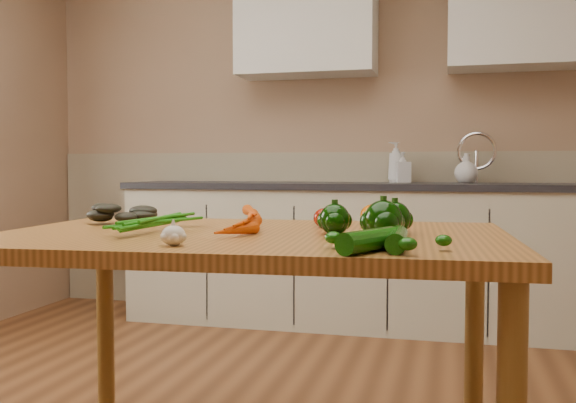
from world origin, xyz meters
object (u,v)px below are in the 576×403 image
(soap_bottle_c, at_px, (466,168))
(zucchini_a, at_px, (397,239))
(garlic_bulb, at_px, (173,236))
(pepper_c, at_px, (383,220))
(leafy_greens, at_px, (124,208))
(tomato_a, at_px, (324,218))
(table, at_px, (251,262))
(zucchini_b, at_px, (369,241))
(pepper_b, at_px, (395,218))
(tomato_c, at_px, (393,219))
(carrot_bunch, at_px, (217,220))
(soap_bottle_a, at_px, (396,162))
(pepper_a, at_px, (335,219))
(soap_bottle_b, at_px, (403,167))
(tomato_b, at_px, (372,216))

(soap_bottle_c, distance_m, zucchini_a, 2.58)
(garlic_bulb, bearing_deg, pepper_c, 28.95)
(leafy_greens, bearing_deg, tomato_a, 1.33)
(table, xyz_separation_m, zucchini_a, (0.45, -0.30, 0.11))
(tomato_a, height_order, zucchini_b, tomato_a)
(leafy_greens, bearing_deg, zucchini_b, -30.81)
(leafy_greens, xyz_separation_m, tomato_a, (0.70, 0.02, -0.02))
(pepper_b, bearing_deg, tomato_c, 97.44)
(tomato_a, xyz_separation_m, zucchini_a, (0.27, -0.50, -0.01))
(table, distance_m, carrot_bunch, 0.16)
(soap_bottle_a, bearing_deg, tomato_c, -25.74)
(garlic_bulb, distance_m, pepper_b, 0.65)
(carrot_bunch, distance_m, pepper_a, 0.35)
(soap_bottle_b, xyz_separation_m, tomato_a, (-0.09, -2.12, -0.16))
(table, distance_m, soap_bottle_a, 2.39)
(pepper_c, height_order, zucchini_a, pepper_c)
(pepper_c, bearing_deg, carrot_bunch, 173.22)
(garlic_bulb, bearing_deg, zucchini_b, 0.45)
(soap_bottle_c, bearing_deg, table, 105.90)
(carrot_bunch, relative_size, zucchini_b, 1.40)
(soap_bottle_a, bearing_deg, tomato_a, -31.59)
(carrot_bunch, distance_m, pepper_c, 0.50)
(leafy_greens, relative_size, tomato_c, 2.72)
(soap_bottle_b, xyz_separation_m, leafy_greens, (-0.79, -2.13, -0.14))
(soap_bottle_c, xyz_separation_m, garlic_bulb, (-0.75, -2.63, -0.16))
(soap_bottle_a, xyz_separation_m, leafy_greens, (-0.75, -2.17, -0.17))
(leafy_greens, relative_size, pepper_b, 2.31)
(soap_bottle_c, bearing_deg, tomato_a, 109.04)
(pepper_c, xyz_separation_m, tomato_a, (-0.22, 0.30, -0.02))
(pepper_a, relative_size, zucchini_a, 0.41)
(pepper_c, bearing_deg, soap_bottle_a, 94.03)
(soap_bottle_b, xyz_separation_m, soap_bottle_c, (0.39, -0.05, -0.01))
(tomato_c, height_order, zucchini_b, tomato_c)
(soap_bottle_b, distance_m, soap_bottle_c, 0.39)
(soap_bottle_a, relative_size, garlic_bulb, 4.34)
(pepper_b, relative_size, pepper_c, 0.89)
(table, distance_m, tomato_c, 0.45)
(table, height_order, pepper_b, pepper_b)
(carrot_bunch, height_order, tomato_c, carrot_bunch)
(carrot_bunch, height_order, leafy_greens, leafy_greens)
(garlic_bulb, height_order, pepper_a, pepper_a)
(carrot_bunch, relative_size, tomato_b, 3.47)
(soap_bottle_c, height_order, carrot_bunch, soap_bottle_c)
(tomato_b, distance_m, tomato_c, 0.13)
(soap_bottle_a, relative_size, tomato_c, 3.30)
(zucchini_b, bearing_deg, table, 137.91)
(soap_bottle_c, height_order, garlic_bulb, soap_bottle_c)
(zucchini_b, bearing_deg, leafy_greens, 149.19)
(soap_bottle_c, xyz_separation_m, pepper_a, (-0.41, -2.27, -0.15))
(tomato_a, distance_m, zucchini_a, 0.57)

